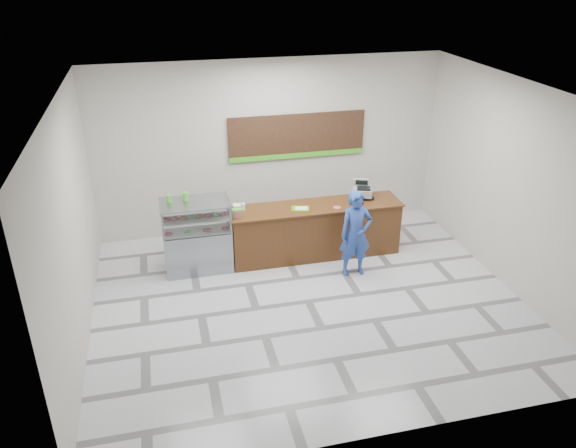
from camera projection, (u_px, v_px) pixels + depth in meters
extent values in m
plane|color=silver|center=(308.00, 301.00, 9.41)|extent=(7.00, 7.00, 0.00)
plane|color=beige|center=(270.00, 147.00, 11.26)|extent=(7.00, 0.00, 7.00)
plane|color=silver|center=(312.00, 93.00, 7.87)|extent=(7.00, 7.00, 0.00)
cube|color=#552E18|center=(315.00, 231.00, 10.66)|extent=(3.20, 0.70, 1.00)
cube|color=#552E18|center=(316.00, 206.00, 10.43)|extent=(3.26, 0.76, 0.03)
cube|color=gray|center=(198.00, 249.00, 10.23)|extent=(1.20, 0.70, 0.80)
cube|color=white|center=(195.00, 217.00, 9.95)|extent=(1.20, 0.70, 0.50)
cube|color=gray|center=(194.00, 203.00, 9.83)|extent=(1.22, 0.72, 0.03)
cube|color=silver|center=(196.00, 228.00, 10.05)|extent=(1.14, 0.64, 0.02)
cube|color=silver|center=(195.00, 216.00, 9.95)|extent=(1.14, 0.64, 0.02)
torus|color=#D15072|center=(168.00, 232.00, 9.84)|extent=(0.15, 0.15, 0.05)
torus|color=#7ACB7B|center=(187.00, 230.00, 9.91)|extent=(0.15, 0.15, 0.05)
torus|color=#D15072|center=(206.00, 228.00, 9.98)|extent=(0.15, 0.15, 0.05)
torus|color=#D15072|center=(225.00, 226.00, 10.05)|extent=(0.15, 0.15, 0.05)
torus|color=#D15072|center=(166.00, 216.00, 9.87)|extent=(0.15, 0.15, 0.05)
torus|color=#D15072|center=(175.00, 215.00, 9.90)|extent=(0.15, 0.15, 0.05)
torus|color=#AA6F3B|center=(183.00, 214.00, 9.93)|extent=(0.15, 0.15, 0.05)
torus|color=#7ACB7B|center=(191.00, 214.00, 9.96)|extent=(0.15, 0.15, 0.05)
torus|color=#AA6F3B|center=(199.00, 213.00, 9.99)|extent=(0.15, 0.15, 0.05)
torus|color=#D15072|center=(207.00, 212.00, 10.02)|extent=(0.15, 0.15, 0.05)
torus|color=#7ACB7B|center=(215.00, 211.00, 10.05)|extent=(0.15, 0.15, 0.05)
torus|color=#D15072|center=(223.00, 210.00, 10.08)|extent=(0.15, 0.15, 0.05)
cube|color=black|center=(297.00, 136.00, 11.26)|extent=(2.80, 0.05, 0.90)
cube|color=green|center=(297.00, 155.00, 11.41)|extent=(2.80, 0.02, 0.10)
cube|color=black|center=(362.00, 196.00, 10.77)|extent=(0.36, 0.36, 0.05)
cube|color=gray|center=(362.00, 191.00, 10.72)|extent=(0.46, 0.47, 0.14)
cube|color=black|center=(364.00, 188.00, 10.62)|extent=(0.29, 0.25, 0.04)
cube|color=gray|center=(361.00, 182.00, 10.76)|extent=(0.32, 0.18, 0.14)
cube|color=black|center=(362.00, 182.00, 10.70)|extent=(0.22, 0.09, 0.09)
cube|color=black|center=(359.00, 203.00, 10.50)|extent=(0.13, 0.17, 0.04)
cube|color=#4EBC07|center=(300.00, 209.00, 10.28)|extent=(0.37, 0.30, 0.02)
cube|color=white|center=(301.00, 208.00, 10.28)|extent=(0.26, 0.21, 0.00)
cube|color=white|center=(237.00, 208.00, 10.20)|extent=(0.15, 0.15, 0.12)
cylinder|color=silver|center=(243.00, 206.00, 10.25)|extent=(0.08, 0.08, 0.12)
cube|color=green|center=(237.00, 213.00, 9.94)|extent=(0.18, 0.12, 0.16)
cylinder|color=#D15072|center=(337.00, 207.00, 10.35)|extent=(0.14, 0.14, 0.00)
cylinder|color=green|center=(169.00, 199.00, 9.80)|extent=(0.09, 0.09, 0.13)
cylinder|color=green|center=(185.00, 196.00, 9.87)|extent=(0.10, 0.10, 0.15)
imported|color=#28489D|center=(356.00, 234.00, 9.90)|extent=(0.59, 0.40, 1.59)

